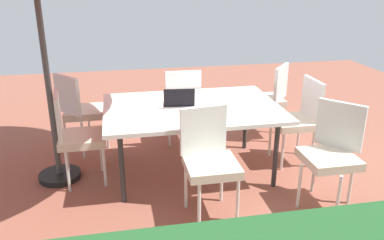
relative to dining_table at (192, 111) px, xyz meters
name	(u,v)px	position (x,y,z in m)	size (l,w,h in m)	color
ground_plane	(192,172)	(0.00, 0.00, -0.73)	(10.00, 10.00, 0.02)	#935442
dining_table	(192,111)	(0.00, 0.00, 0.00)	(1.84, 1.27, 0.76)	silver
chair_southeast	(79,108)	(1.22, -0.80, -0.16)	(0.59, 0.58, 0.98)	beige
chair_east	(76,133)	(1.20, 0.00, -0.16)	(0.48, 0.47, 0.98)	beige
chair_northwest	(332,150)	(-1.14, 0.87, -0.16)	(0.59, 0.59, 0.98)	beige
chair_north	(209,157)	(0.00, 0.80, -0.16)	(0.48, 0.49, 0.98)	beige
chair_south	(181,101)	(-0.03, -0.83, -0.16)	(0.46, 0.46, 0.98)	beige
chair_west	(298,117)	(-1.23, -0.02, -0.16)	(0.46, 0.46, 0.98)	beige
chair_southwest	(269,97)	(-1.19, -0.81, -0.16)	(0.59, 0.58, 0.98)	beige
laptop	(179,102)	(0.13, -0.03, 0.09)	(0.35, 0.28, 0.21)	gray
cup	(207,110)	(-0.10, 0.25, 0.09)	(0.07, 0.07, 0.08)	#286B33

